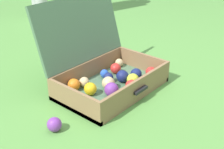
# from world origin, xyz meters

# --- Properties ---
(ground_plane) EXTENTS (16.00, 16.00, 0.00)m
(ground_plane) POSITION_xyz_m (0.00, 0.00, 0.00)
(ground_plane) COLOR #569342
(open_suitcase) EXTENTS (0.65, 0.55, 0.53)m
(open_suitcase) POSITION_xyz_m (-0.05, 0.12, 0.11)
(open_suitcase) COLOR #4C7051
(open_suitcase) RESTS_ON ground
(stray_ball_on_grass) EXTENTS (0.07, 0.07, 0.07)m
(stray_ball_on_grass) POSITION_xyz_m (-0.54, 0.01, 0.04)
(stray_ball_on_grass) COLOR purple
(stray_ball_on_grass) RESTS_ON ground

